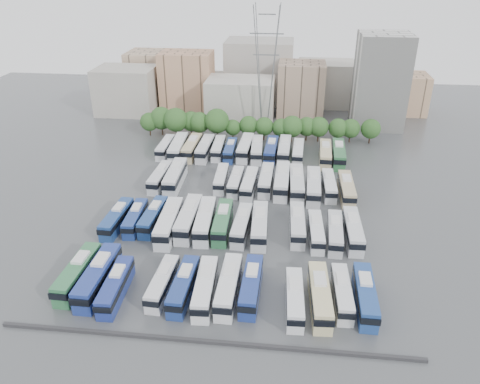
# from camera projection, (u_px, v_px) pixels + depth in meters

# --- Properties ---
(ground) EXTENTS (220.00, 220.00, 0.00)m
(ground) POSITION_uv_depth(u_px,v_px,m) (236.00, 217.00, 90.19)
(ground) COLOR #424447
(ground) RESTS_ON ground
(parapet) EXTENTS (56.00, 0.50, 0.50)m
(parapet) POSITION_uv_depth(u_px,v_px,m) (206.00, 341.00, 60.92)
(parapet) COLOR #2D2D30
(parapet) RESTS_ON ground
(tree_line) EXTENTS (64.90, 7.87, 8.43)m
(tree_line) POSITION_uv_depth(u_px,v_px,m) (245.00, 124.00, 125.68)
(tree_line) COLOR black
(tree_line) RESTS_ON ground
(city_buildings) EXTENTS (102.00, 35.00, 20.00)m
(city_buildings) POSITION_uv_depth(u_px,v_px,m) (240.00, 83.00, 150.86)
(city_buildings) COLOR #9E998E
(city_buildings) RESTS_ON ground
(apartment_tower) EXTENTS (14.00, 14.00, 26.00)m
(apartment_tower) POSITION_uv_depth(u_px,v_px,m) (380.00, 81.00, 132.07)
(apartment_tower) COLOR silver
(apartment_tower) RESTS_ON ground
(electricity_pylon) EXTENTS (9.00, 6.91, 33.83)m
(electricity_pylon) POSITION_uv_depth(u_px,v_px,m) (266.00, 64.00, 125.65)
(electricity_pylon) COLOR slate
(electricity_pylon) RESTS_ON ground
(bus_r0_s0) EXTENTS (3.00, 12.57, 3.93)m
(bus_r0_s0) POSITION_uv_depth(u_px,v_px,m) (78.00, 273.00, 71.21)
(bus_r0_s0) COLOR #2F6E42
(bus_r0_s0) RESTS_ON ground
(bus_r0_s1) EXTENTS (2.97, 13.34, 4.18)m
(bus_r0_s1) POSITION_uv_depth(u_px,v_px,m) (98.00, 276.00, 70.30)
(bus_r0_s1) COLOR navy
(bus_r0_s1) RESTS_ON ground
(bus_r0_s2) EXTENTS (2.95, 11.66, 3.63)m
(bus_r0_s2) POSITION_uv_depth(u_px,v_px,m) (116.00, 286.00, 68.65)
(bus_r0_s2) COLOR navy
(bus_r0_s2) RESTS_ON ground
(bus_r0_s4) EXTENTS (2.83, 10.95, 3.41)m
(bus_r0_s4) POSITION_uv_depth(u_px,v_px,m) (163.00, 282.00, 69.54)
(bus_r0_s4) COLOR silver
(bus_r0_s4) RESTS_ON ground
(bus_r0_s5) EXTENTS (2.82, 11.66, 3.64)m
(bus_r0_s5) POSITION_uv_depth(u_px,v_px,m) (184.00, 285.00, 68.75)
(bus_r0_s5) COLOR navy
(bus_r0_s5) RESTS_ON ground
(bus_r0_s6) EXTENTS (3.19, 12.12, 3.77)m
(bus_r0_s6) POSITION_uv_depth(u_px,v_px,m) (205.00, 287.00, 68.22)
(bus_r0_s6) COLOR white
(bus_r0_s6) RESTS_ON ground
(bus_r0_s7) EXTENTS (2.80, 12.39, 3.88)m
(bus_r0_s7) POSITION_uv_depth(u_px,v_px,m) (229.00, 285.00, 68.57)
(bus_r0_s7) COLOR silver
(bus_r0_s7) RESTS_ON ground
(bus_r0_s8) EXTENTS (2.77, 11.93, 3.73)m
(bus_r0_s8) POSITION_uv_depth(u_px,v_px,m) (251.00, 285.00, 68.70)
(bus_r0_s8) COLOR navy
(bus_r0_s8) RESTS_ON ground
(bus_r0_s10) EXTENTS (2.85, 11.21, 3.49)m
(bus_r0_s10) POSITION_uv_depth(u_px,v_px,m) (295.00, 298.00, 66.31)
(bus_r0_s10) COLOR silver
(bus_r0_s10) RESTS_ON ground
(bus_r0_s11) EXTENTS (3.31, 12.55, 3.90)m
(bus_r0_s11) POSITION_uv_depth(u_px,v_px,m) (320.00, 295.00, 66.54)
(bus_r0_s11) COLOR beige
(bus_r0_s11) RESTS_ON ground
(bus_r0_s12) EXTENTS (2.70, 10.99, 3.43)m
(bus_r0_s12) POSITION_uv_depth(u_px,v_px,m) (342.00, 293.00, 67.43)
(bus_r0_s12) COLOR silver
(bus_r0_s12) RESTS_ON ground
(bus_r0_s13) EXTENTS (2.77, 12.07, 3.78)m
(bus_r0_s13) POSITION_uv_depth(u_px,v_px,m) (365.00, 295.00, 66.72)
(bus_r0_s13) COLOR navy
(bus_r0_s13) RESTS_ON ground
(bus_r1_s0) EXTENTS (3.00, 11.75, 3.66)m
(bus_r1_s0) POSITION_uv_depth(u_px,v_px,m) (117.00, 218.00, 86.06)
(bus_r1_s0) COLOR navy
(bus_r1_s0) RESTS_ON ground
(bus_r1_s1) EXTENTS (2.89, 10.94, 3.40)m
(bus_r1_s1) POSITION_uv_depth(u_px,v_px,m) (135.00, 218.00, 86.49)
(bus_r1_s1) COLOR navy
(bus_r1_s1) RESTS_ON ground
(bus_r1_s2) EXTENTS (2.99, 11.65, 3.63)m
(bus_r1_s2) POSITION_uv_depth(u_px,v_px,m) (153.00, 216.00, 86.70)
(bus_r1_s2) COLOR navy
(bus_r1_s2) RESTS_ON ground
(bus_r1_s3) EXTENTS (3.42, 13.60, 4.24)m
(bus_r1_s3) POSITION_uv_depth(u_px,v_px,m) (169.00, 222.00, 84.31)
(bus_r1_s3) COLOR silver
(bus_r1_s3) RESTS_ON ground
(bus_r1_s4) EXTENTS (2.90, 13.29, 4.17)m
(bus_r1_s4) POSITION_uv_depth(u_px,v_px,m) (189.00, 218.00, 85.65)
(bus_r1_s4) COLOR silver
(bus_r1_s4) RESTS_ON ground
(bus_r1_s5) EXTENTS (3.49, 13.09, 4.07)m
(bus_r1_s5) POSITION_uv_depth(u_px,v_px,m) (205.00, 220.00, 85.02)
(bus_r1_s5) COLOR silver
(bus_r1_s5) RESTS_ON ground
(bus_r1_s6) EXTENTS (3.04, 12.46, 3.89)m
(bus_r1_s6) POSITION_uv_depth(u_px,v_px,m) (223.00, 222.00, 84.81)
(bus_r1_s6) COLOR #2E6D41
(bus_r1_s6) RESTS_ON ground
(bus_r1_s7) EXTENTS (3.02, 11.70, 3.64)m
(bus_r1_s7) POSITION_uv_depth(u_px,v_px,m) (242.00, 225.00, 84.06)
(bus_r1_s7) COLOR silver
(bus_r1_s7) RESTS_ON ground
(bus_r1_s8) EXTENTS (3.28, 12.74, 3.97)m
(bus_r1_s8) POSITION_uv_depth(u_px,v_px,m) (260.00, 225.00, 83.73)
(bus_r1_s8) COLOR silver
(bus_r1_s8) RESTS_ON ground
(bus_r1_s10) EXTENTS (3.01, 12.11, 3.78)m
(bus_r1_s10) POSITION_uv_depth(u_px,v_px,m) (297.00, 224.00, 84.11)
(bus_r1_s10) COLOR silver
(bus_r1_s10) RESTS_ON ground
(bus_r1_s11) EXTENTS (2.84, 11.03, 3.43)m
(bus_r1_s11) POSITION_uv_depth(u_px,v_px,m) (316.00, 231.00, 82.32)
(bus_r1_s11) COLOR silver
(bus_r1_s11) RESTS_ON ground
(bus_r1_s12) EXTENTS (2.94, 11.56, 3.60)m
(bus_r1_s12) POSITION_uv_depth(u_px,v_px,m) (335.00, 232.00, 81.81)
(bus_r1_s12) COLOR silver
(bus_r1_s12) RESTS_ON ground
(bus_r1_s13) EXTENTS (2.88, 12.28, 3.84)m
(bus_r1_s13) POSITION_uv_depth(u_px,v_px,m) (353.00, 230.00, 82.23)
(bus_r1_s13) COLOR silver
(bus_r1_s13) RESTS_ON ground
(bus_r2_s1) EXTENTS (2.98, 11.93, 3.72)m
(bus_r2_s1) POSITION_uv_depth(u_px,v_px,m) (160.00, 177.00, 101.88)
(bus_r2_s1) COLOR silver
(bus_r2_s1) RESTS_ON ground
(bus_r2_s2) EXTENTS (3.28, 13.52, 4.22)m
(bus_r2_s2) POSITION_uv_depth(u_px,v_px,m) (175.00, 176.00, 101.56)
(bus_r2_s2) COLOR silver
(bus_r2_s2) RESTS_ON ground
(bus_r2_s5) EXTENTS (2.80, 10.97, 3.41)m
(bus_r2_s5) POSITION_uv_depth(u_px,v_px,m) (221.00, 178.00, 101.57)
(bus_r2_s5) COLOR silver
(bus_r2_s5) RESTS_ON ground
(bus_r2_s6) EXTENTS (2.61, 10.94, 3.42)m
(bus_r2_s6) POSITION_uv_depth(u_px,v_px,m) (236.00, 181.00, 100.17)
(bus_r2_s6) COLOR silver
(bus_r2_s6) RESTS_ON ground
(bus_r2_s7) EXTENTS (3.05, 11.77, 3.66)m
(bus_r2_s7) POSITION_uv_depth(u_px,v_px,m) (249.00, 183.00, 99.06)
(bus_r2_s7) COLOR silver
(bus_r2_s7) RESTS_ON ground
(bus_r2_s8) EXTENTS (2.87, 12.21, 3.82)m
(bus_r2_s8) POSITION_uv_depth(u_px,v_px,m) (266.00, 180.00, 100.56)
(bus_r2_s8) COLOR silver
(bus_r2_s8) RESTS_ON ground
(bus_r2_s9) EXTENTS (3.13, 13.61, 4.26)m
(bus_r2_s9) POSITION_uv_depth(u_px,v_px,m) (282.00, 181.00, 99.63)
(bus_r2_s9) COLOR silver
(bus_r2_s9) RESTS_ON ground
(bus_r2_s10) EXTENTS (3.31, 13.42, 4.19)m
(bus_r2_s10) POSITION_uv_depth(u_px,v_px,m) (297.00, 183.00, 98.55)
(bus_r2_s10) COLOR silver
(bus_r2_s10) RESTS_ON ground
(bus_r2_s11) EXTENTS (3.15, 13.26, 4.14)m
(bus_r2_s11) POSITION_uv_depth(u_px,v_px,m) (313.00, 186.00, 97.49)
(bus_r2_s11) COLOR silver
(bus_r2_s11) RESTS_ON ground
(bus_r2_s12) EXTENTS (2.84, 11.46, 3.57)m
(bus_r2_s12) POSITION_uv_depth(u_px,v_px,m) (329.00, 185.00, 98.41)
(bus_r2_s12) COLOR silver
(bus_r2_s12) RESTS_ON ground
(bus_r2_s13) EXTENTS (2.89, 12.44, 3.89)m
(bus_r2_s13) POSITION_uv_depth(u_px,v_px,m) (347.00, 189.00, 96.59)
(bus_r2_s13) COLOR tan
(bus_r2_s13) RESTS_ON ground
(bus_r3_s0) EXTENTS (2.53, 11.38, 3.57)m
(bus_r3_s0) POSITION_uv_depth(u_px,v_px,m) (166.00, 147.00, 117.71)
(bus_r3_s0) COLOR silver
(bus_r3_s0) RESTS_ON ground
(bus_r3_s1) EXTENTS (3.53, 13.66, 4.25)m
(bus_r3_s1) POSITION_uv_depth(u_px,v_px,m) (178.00, 147.00, 116.56)
(bus_r3_s1) COLOR silver
(bus_r3_s1) RESTS_ON ground
(bus_r3_s2) EXTENTS (3.03, 12.78, 3.99)m
(bus_r3_s2) POSITION_uv_depth(u_px,v_px,m) (192.00, 147.00, 117.00)
(bus_r3_s2) COLOR #CBB98C
(bus_r3_s2) RESTS_ON ground
(bus_r3_s3) EXTENTS (2.96, 12.57, 3.93)m
(bus_r3_s3) POSITION_uv_depth(u_px,v_px,m) (205.00, 148.00, 116.50)
(bus_r3_s3) COLOR silver
(bus_r3_s3) RESTS_ON ground
(bus_r3_s4) EXTENTS (2.86, 11.50, 3.59)m
(bus_r3_s4) POSITION_uv_depth(u_px,v_px,m) (218.00, 148.00, 117.15)
(bus_r3_s4) COLOR silver
(bus_r3_s4) RESTS_ON ground
(bus_r3_s5) EXTENTS (2.51, 11.09, 3.47)m
(bus_r3_s5) POSITION_uv_depth(u_px,v_px,m) (230.00, 150.00, 116.04)
(bus_r3_s5) COLOR navy
(bus_r3_s5) RESTS_ON ground
(bus_r3_s6) EXTENTS (3.37, 13.11, 4.08)m
(bus_r3_s6) POSITION_uv_depth(u_px,v_px,m) (245.00, 147.00, 116.81)
(bus_r3_s6) COLOR white
(bus_r3_s6) RESTS_ON ground
(bus_r3_s7) EXTENTS (3.37, 12.66, 3.93)m
(bus_r3_s7) POSITION_uv_depth(u_px,v_px,m) (257.00, 149.00, 115.91)
(bus_r3_s7) COLOR silver
(bus_r3_s7) RESTS_ON ground
(bus_r3_s8) EXTENTS (3.16, 12.73, 3.97)m
(bus_r3_s8) POSITION_uv_depth(u_px,v_px,m) (271.00, 150.00, 115.40)
(bus_r3_s8) COLOR navy
(bus_r3_s8) RESTS_ON ground
(bus_r3_s9) EXTENTS (3.15, 12.95, 4.04)m
(bus_r3_s9) POSITION_uv_depth(u_px,v_px,m) (284.00, 149.00, 115.71)
(bus_r3_s9) COLOR silver
(bus_r3_s9) RESTS_ON ground
(bus_r3_s10) EXTENTS (2.96, 11.76, 3.66)m
(bus_r3_s10) POSITION_uv_depth(u_px,v_px,m) (298.00, 152.00, 114.85)
(bus_r3_s10) COLOR silver
(bus_r3_s10) RESTS_ON ground
(bus_r3_s12) EXTENTS (3.16, 12.76, 3.98)m
(bus_r3_s12) POSITION_uv_depth(u_px,v_px,m) (325.00, 154.00, 113.27)
(bus_r3_s12) COLOR #C8BA89
(bus_r3_s12) RESTS_ON ground
(bus_r3_s13) EXTENTS (3.37, 13.32, 4.15)m
(bus_r3_s13) POSITION_uv_depth(u_px,v_px,m) (339.00, 154.00, 113.07)
(bus_r3_s13) COLOR #2C673A
(bus_r3_s13) RESTS_ON ground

